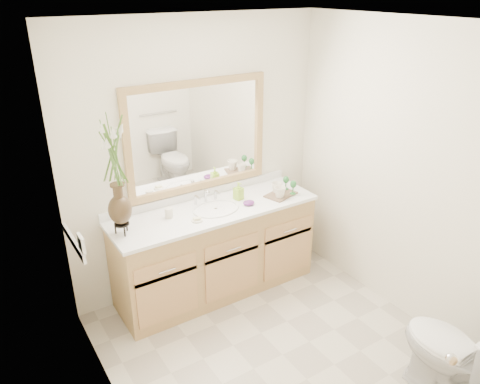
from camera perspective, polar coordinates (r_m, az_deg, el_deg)
floor at (r=3.81m, az=5.20°, el=-19.15°), size 2.60×2.60×0.00m
ceiling at (r=2.78m, az=7.15°, el=19.73°), size 2.40×2.60×0.02m
wall_back at (r=4.12m, az=-5.18°, el=4.10°), size 2.40×0.02×2.40m
wall_front at (r=2.41m, az=26.08°, el=-14.55°), size 2.40×0.02×2.40m
wall_left at (r=2.63m, az=-15.33°, el=-9.15°), size 0.02×2.60×2.40m
wall_right at (r=3.92m, az=20.00°, el=1.60°), size 0.02×2.60×2.40m
vanity at (r=4.24m, az=-2.98°, el=-7.23°), size 1.80×0.55×0.80m
counter at (r=4.04m, az=-3.10°, el=-2.20°), size 1.84×0.57×0.03m
sink at (r=4.04m, az=-2.96°, el=-2.79°), size 0.38×0.34×0.23m
mirror at (r=4.04m, az=-5.15°, el=6.75°), size 1.32×0.04×0.97m
switch_plate at (r=3.39m, az=-18.78°, el=-5.96°), size 0.02×0.12×0.12m
toilet at (r=3.54m, az=24.70°, el=-17.71°), size 0.42×0.75×0.74m
flower_vase at (r=3.51m, az=-15.05°, el=3.49°), size 0.21×0.21×0.86m
tumbler at (r=3.90m, az=-8.66°, el=-2.52°), size 0.07×0.07×0.09m
soap_dish at (r=3.83m, az=-5.26°, el=-3.41°), size 0.09×0.09×0.03m
soap_bottle at (r=4.17m, az=-0.18°, el=0.03°), size 0.08×0.08×0.14m
purple_dish at (r=4.08m, az=1.07°, el=-1.32°), size 0.12×0.11×0.04m
tray at (r=4.29m, az=4.99°, el=-0.31°), size 0.32×0.26×0.01m
mug_left at (r=4.19m, az=4.87°, el=0.02°), size 0.11×0.10×0.11m
mug_right at (r=4.30m, az=4.49°, el=0.59°), size 0.10×0.10×0.10m
goblet_front at (r=4.26m, az=6.51°, el=0.86°), size 0.06×0.06×0.13m
goblet_back at (r=4.35m, az=5.63°, el=1.41°), size 0.06×0.06×0.13m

